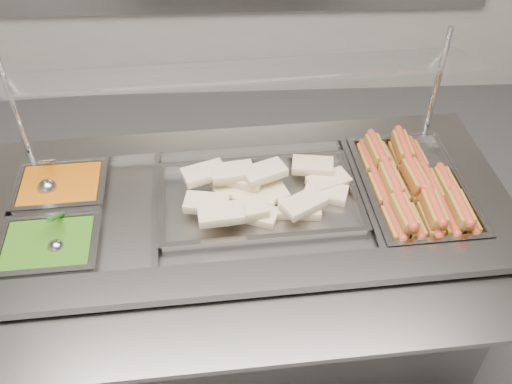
{
  "coord_description": "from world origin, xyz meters",
  "views": [
    {
      "loc": [
        -0.07,
        -0.85,
        2.13
      ],
      "look_at": [
        0.0,
        0.53,
        0.86
      ],
      "focal_mm": 40.0,
      "sensor_mm": 36.0,
      "label": 1
    }
  ],
  "objects_px": {
    "ladle": "(48,186)",
    "sneeze_guard": "(234,75)",
    "serving_spoon": "(56,242)",
    "pan_wraps": "(259,202)",
    "steam_counter": "(244,279)",
    "pan_hotdogs": "(412,193)"
  },
  "relations": [
    {
      "from": "pan_wraps",
      "to": "serving_spoon",
      "type": "relative_size",
      "value": 3.99
    },
    {
      "from": "steam_counter",
      "to": "serving_spoon",
      "type": "distance_m",
      "value": 0.73
    },
    {
      "from": "pan_wraps",
      "to": "ladle",
      "type": "height_order",
      "value": "ladle"
    },
    {
      "from": "ladle",
      "to": "serving_spoon",
      "type": "relative_size",
      "value": 1.08
    },
    {
      "from": "serving_spoon",
      "to": "ladle",
      "type": "bearing_deg",
      "value": 107.78
    },
    {
      "from": "pan_wraps",
      "to": "ladle",
      "type": "relative_size",
      "value": 3.71
    },
    {
      "from": "sneeze_guard",
      "to": "ladle",
      "type": "relative_size",
      "value": 8.76
    },
    {
      "from": "steam_counter",
      "to": "pan_hotdogs",
      "type": "height_order",
      "value": "pan_hotdogs"
    },
    {
      "from": "pan_wraps",
      "to": "serving_spoon",
      "type": "bearing_deg",
      "value": -163.71
    },
    {
      "from": "ladle",
      "to": "sneeze_guard",
      "type": "bearing_deg",
      "value": 11.09
    },
    {
      "from": "pan_hotdogs",
      "to": "pan_wraps",
      "type": "height_order",
      "value": "same"
    },
    {
      "from": "pan_hotdogs",
      "to": "ladle",
      "type": "relative_size",
      "value": 3.0
    },
    {
      "from": "steam_counter",
      "to": "pan_wraps",
      "type": "distance_m",
      "value": 0.4
    },
    {
      "from": "sneeze_guard",
      "to": "pan_hotdogs",
      "type": "distance_m",
      "value": 0.73
    },
    {
      "from": "sneeze_guard",
      "to": "pan_hotdogs",
      "type": "relative_size",
      "value": 2.92
    },
    {
      "from": "sneeze_guard",
      "to": "steam_counter",
      "type": "bearing_deg",
      "value": -86.23
    },
    {
      "from": "pan_hotdogs",
      "to": "ladle",
      "type": "distance_m",
      "value": 1.24
    },
    {
      "from": "pan_hotdogs",
      "to": "pan_wraps",
      "type": "relative_size",
      "value": 0.81
    },
    {
      "from": "pan_hotdogs",
      "to": "pan_wraps",
      "type": "xyz_separation_m",
      "value": [
        -0.53,
        -0.03,
        0.01
      ]
    },
    {
      "from": "ladle",
      "to": "serving_spoon",
      "type": "xyz_separation_m",
      "value": [
        0.08,
        -0.26,
        0.0
      ]
    },
    {
      "from": "ladle",
      "to": "pan_hotdogs",
      "type": "bearing_deg",
      "value": -1.93
    },
    {
      "from": "steam_counter",
      "to": "pan_wraps",
      "type": "height_order",
      "value": "pan_wraps"
    }
  ]
}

